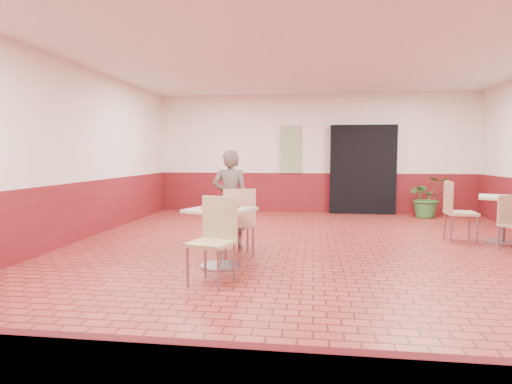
# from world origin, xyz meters

# --- Properties ---
(room_shell) EXTENTS (8.01, 10.01, 3.01)m
(room_shell) POSITION_xyz_m (0.00, 0.00, 1.50)
(room_shell) COLOR maroon
(room_shell) RESTS_ON ground
(wainscot_band) EXTENTS (8.00, 10.00, 1.00)m
(wainscot_band) POSITION_xyz_m (0.00, 0.00, 0.50)
(wainscot_band) COLOR maroon
(wainscot_band) RESTS_ON ground
(corridor_doorway) EXTENTS (1.60, 0.22, 2.20)m
(corridor_doorway) POSITION_xyz_m (1.20, 4.88, 1.10)
(corridor_doorway) COLOR black
(corridor_doorway) RESTS_ON ground
(promo_poster) EXTENTS (0.50, 0.03, 1.20)m
(promo_poster) POSITION_xyz_m (-0.60, 4.94, 1.60)
(promo_poster) COLOR gray
(promo_poster) RESTS_ON wainscot_band
(main_table) EXTENTS (0.73, 0.73, 0.78)m
(main_table) POSITION_xyz_m (-1.20, -0.60, 0.52)
(main_table) COLOR #BDAF98
(main_table) RESTS_ON ground
(chair_main_front) EXTENTS (0.56, 0.56, 0.99)m
(chair_main_front) POSITION_xyz_m (-1.13, -1.24, 0.55)
(chair_main_front) COLOR tan
(chair_main_front) RESTS_ON ground
(chair_main_back) EXTENTS (0.59, 0.59, 0.99)m
(chair_main_back) POSITION_xyz_m (-1.07, -0.00, 0.55)
(chair_main_back) COLOR tan
(chair_main_back) RESTS_ON ground
(customer) EXTENTS (0.59, 0.40, 1.55)m
(customer) POSITION_xyz_m (-1.30, 0.58, 0.78)
(customer) COLOR #61554B
(customer) RESTS_ON ground
(serving_tray) EXTENTS (0.41, 0.32, 0.03)m
(serving_tray) POSITION_xyz_m (-1.20, -0.60, 0.79)
(serving_tray) COLOR #B70D25
(serving_tray) RESTS_ON main_table
(ring_donut) EXTENTS (0.11, 0.11, 0.03)m
(ring_donut) POSITION_xyz_m (-1.32, -0.52, 0.82)
(ring_donut) COLOR #DBB750
(ring_donut) RESTS_ON serving_tray
(long_john_donut) EXTENTS (0.16, 0.10, 0.05)m
(long_john_donut) POSITION_xyz_m (-1.15, -0.65, 0.82)
(long_john_donut) COLOR #C68B3A
(long_john_donut) RESTS_ON serving_tray
(paper_cup) EXTENTS (0.08, 0.08, 0.10)m
(paper_cup) POSITION_xyz_m (-1.10, -0.52, 0.85)
(paper_cup) COLOR white
(paper_cup) RESTS_ON serving_tray
(second_table) EXTENTS (0.74, 0.74, 0.78)m
(second_table) POSITION_xyz_m (3.12, 1.52, 0.53)
(second_table) COLOR beige
(second_table) RESTS_ON ground
(chair_second_left) EXTENTS (0.48, 0.48, 1.02)m
(chair_second_left) POSITION_xyz_m (2.39, 1.60, 0.57)
(chair_second_left) COLOR tan
(chair_second_left) RESTS_ON ground
(potted_plant) EXTENTS (0.99, 0.89, 0.96)m
(potted_plant) POSITION_xyz_m (2.63, 4.40, 0.48)
(potted_plant) COLOR #33732E
(potted_plant) RESTS_ON ground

